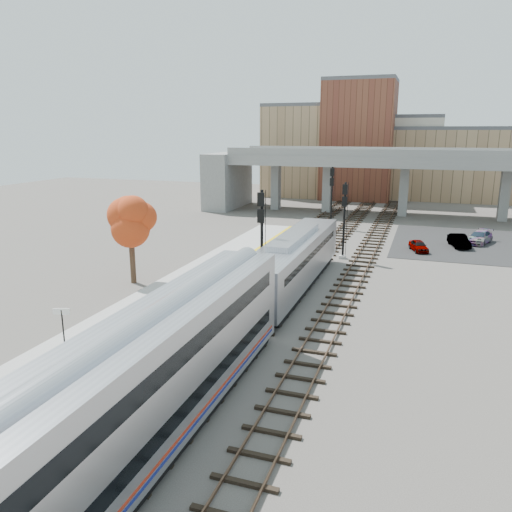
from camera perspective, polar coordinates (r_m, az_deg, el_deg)
The scene contains 17 objects.
ground at distance 32.93m, azimuth -0.35°, elevation -6.97°, with size 160.00×160.00×0.00m, color #47423D.
platform at distance 35.78m, azimuth -11.42°, elevation -5.22°, with size 4.50×60.00×0.35m, color #9E9E99.
yellow_strip at distance 34.84m, azimuth -8.72°, elevation -5.32°, with size 0.70×60.00×0.01m, color yellow.
tracks at distance 44.11m, azimuth 6.18°, elevation -1.45°, with size 10.70×95.00×0.25m.
overpass at distance 74.43m, azimuth 15.04°, elevation 8.98°, with size 54.00×12.00×9.50m.
buildings_far at distance 96.07m, azimuth 13.89°, elevation 11.33°, with size 43.00×21.00×20.60m.
parking_lot at distance 58.34m, azimuth 22.31°, elevation 1.34°, with size 14.00×18.00×0.04m, color black.
locomotive at distance 38.03m, azimuth 4.39°, elevation -0.50°, with size 3.02×19.05×4.10m.
coach at distance 18.33m, azimuth -14.57°, elevation -15.95°, with size 3.03×25.00×5.00m.
signal_mast_near at distance 36.74m, azimuth 0.63°, elevation 1.71°, with size 0.60×0.64×7.73m.
signal_mast_mid at distance 47.57m, azimuth 10.02°, elevation 3.94°, with size 0.60×0.64×7.24m.
signal_mast_far at distance 63.44m, azimuth 8.63°, elevation 6.69°, with size 0.60×0.64×7.55m.
station_sign at distance 28.96m, azimuth -21.27°, elevation -6.81°, with size 0.87×0.34×2.27m.
tree at distance 40.16m, azimuth -14.20°, elevation 3.99°, with size 3.60×3.60×6.86m.
car_a at distance 52.92m, azimuth 18.09°, elevation 1.12°, with size 1.31×3.26×1.11m, color #99999E.
car_b at distance 56.26m, azimuth 22.19°, elevation 1.62°, with size 1.39×3.99×1.31m, color #99999E.
car_c at distance 59.03m, azimuth 24.18°, elevation 1.98°, with size 1.87×4.60×1.34m, color #99999E.
Camera 1 is at (10.17, -29.00, 11.84)m, focal length 35.00 mm.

